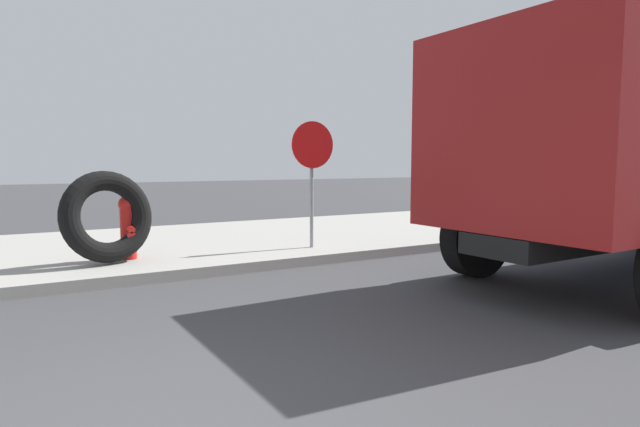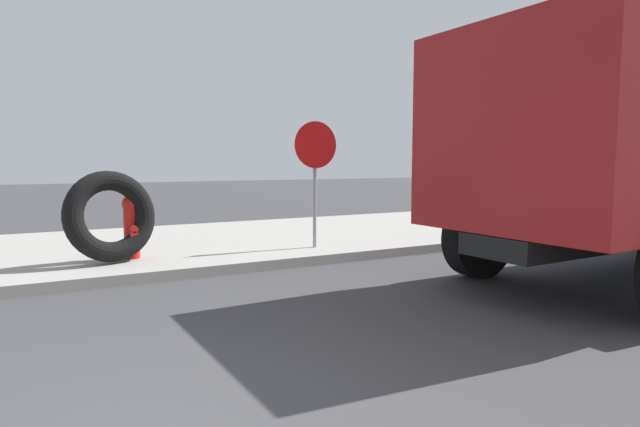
{
  "view_description": "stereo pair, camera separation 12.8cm",
  "coord_description": "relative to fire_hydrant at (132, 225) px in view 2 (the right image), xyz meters",
  "views": [
    {
      "loc": [
        -0.44,
        -2.77,
        1.55
      ],
      "look_at": [
        2.64,
        2.57,
        0.95
      ],
      "focal_mm": 29.37,
      "sensor_mm": 36.0,
      "label": 1
    },
    {
      "loc": [
        -0.33,
        -2.83,
        1.55
      ],
      "look_at": [
        2.64,
        2.57,
        0.95
      ],
      "focal_mm": 29.37,
      "sensor_mm": 36.0,
      "label": 2
    }
  ],
  "objects": [
    {
      "name": "loose_tire",
      "position": [
        -0.31,
        -0.2,
        0.16
      ],
      "size": [
        1.36,
        0.78,
        1.31
      ],
      "primitive_type": "torus",
      "rotation": [
        1.41,
        0.0,
        0.25
      ],
      "color": "black",
      "rests_on": "sidewalk_curb"
    },
    {
      "name": "stop_sign",
      "position": [
        2.82,
        -0.42,
        0.94
      ],
      "size": [
        0.76,
        0.08,
        2.07
      ],
      "color": "gray",
      "rests_on": "sidewalk_curb"
    },
    {
      "name": "fire_hydrant",
      "position": [
        0.0,
        0.0,
        0.0
      ],
      "size": [
        0.25,
        0.57,
        0.93
      ],
      "color": "red",
      "rests_on": "sidewalk_curb"
    },
    {
      "name": "sidewalk_curb",
      "position": [
        -0.9,
        1.37,
        -0.57
      ],
      "size": [
        36.0,
        5.0,
        0.15
      ],
      "primitive_type": "cube",
      "color": "#99968E",
      "rests_on": "ground"
    }
  ]
}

